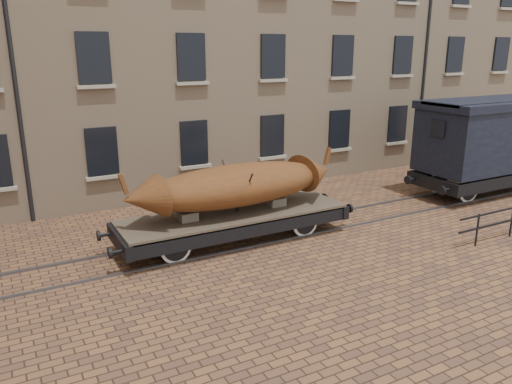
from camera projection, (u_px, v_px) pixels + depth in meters
name	position (u px, v px, depth m)	size (l,w,h in m)	color
ground	(320.00, 224.00, 16.86)	(90.00, 90.00, 0.00)	#4F3426
warehouse_cream	(257.00, 21.00, 24.71)	(40.00, 10.19, 14.00)	#D1B18B
rail_track	(320.00, 223.00, 16.85)	(30.00, 1.52, 0.06)	#59595E
flatcar_wagon	(234.00, 218.00, 15.17)	(7.86, 2.13, 1.19)	brown
iron_boat	(237.00, 185.00, 14.93)	(7.06, 2.17, 1.67)	brown
goods_van	(493.00, 134.00, 20.04)	(7.34, 2.68, 3.80)	black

